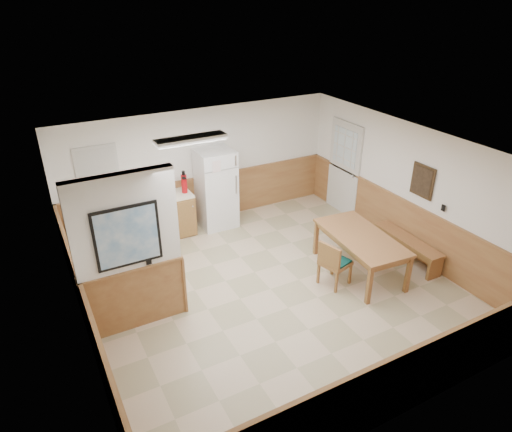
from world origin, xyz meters
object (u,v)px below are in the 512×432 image
dining_bench (407,243)px  soap_bottle (108,203)px  dining_table (361,240)px  fire_extinguisher (184,183)px  dining_chair (332,261)px  refrigerator (216,189)px

dining_bench → soap_bottle: bearing=149.6°
soap_bottle → dining_bench: bearing=-32.1°
dining_table → soap_bottle: 4.77m
dining_bench → fire_extinguisher: size_ratio=3.29×
dining_table → dining_chair: 0.72m
dining_chair → soap_bottle: soap_bottle is taller
refrigerator → dining_chair: size_ratio=2.00×
soap_bottle → dining_table: bearing=-38.1°
dining_bench → dining_chair: dining_chair is taller
soap_bottle → fire_extinguisher: bearing=-0.1°
dining_bench → fire_extinguisher: bearing=139.0°
refrigerator → dining_bench: bearing=-48.8°
dining_table → soap_bottle: size_ratio=9.78×
dining_table → fire_extinguisher: size_ratio=4.01×
dining_table → soap_bottle: bearing=146.6°
refrigerator → fire_extinguisher: bearing=178.7°
dining_bench → fire_extinguisher: fire_extinguisher is taller
dining_table → soap_bottle: soap_bottle is taller
fire_extinguisher → soap_bottle: size_ratio=2.44×
dining_chair → dining_table: bearing=-5.9°
refrigerator → soap_bottle: (-2.23, 0.02, 0.15)m
fire_extinguisher → soap_bottle: fire_extinguisher is taller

